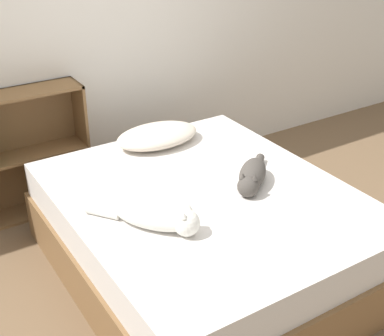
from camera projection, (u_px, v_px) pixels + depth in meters
The scene contains 7 objects.
ground_plane at pixel (204, 268), 3.33m from camera, with size 8.00×8.00×0.00m, color brown.
wall_back at pixel (98, 23), 3.79m from camera, with size 8.00×0.06×2.50m.
bed at pixel (205, 232), 3.20m from camera, with size 1.60×1.90×0.54m.
pillow at pixel (157, 136), 3.64m from camera, with size 0.59×0.37×0.12m.
cat_light at pixel (157, 217), 2.73m from camera, with size 0.45×0.56×0.16m.
cat_dark at pixel (252, 176), 3.12m from camera, with size 0.43×0.40×0.15m.
bookshelf at pixel (20, 152), 3.72m from camera, with size 0.84×0.26×0.91m.
Camera 1 is at (-1.48, -2.20, 2.10)m, focal length 50.00 mm.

